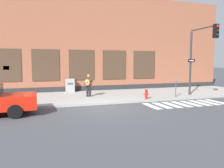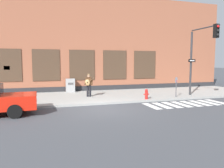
{
  "view_description": "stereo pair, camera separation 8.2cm",
  "coord_description": "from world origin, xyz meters",
  "views": [
    {
      "loc": [
        -3.21,
        -11.55,
        2.59
      ],
      "look_at": [
        0.94,
        1.53,
        1.24
      ],
      "focal_mm": 35.0,
      "sensor_mm": 36.0,
      "label": 1
    },
    {
      "loc": [
        -3.13,
        -11.57,
        2.59
      ],
      "look_at": [
        0.94,
        1.53,
        1.24
      ],
      "focal_mm": 35.0,
      "sensor_mm": 36.0,
      "label": 2
    }
  ],
  "objects": [
    {
      "name": "crosswalk",
      "position": [
        5.31,
        -0.07,
        0.01
      ],
      "size": [
        5.2,
        1.9,
        0.01
      ],
      "color": "silver",
      "rests_on": "ground"
    },
    {
      "name": "ground_plane",
      "position": [
        0.0,
        0.0,
        0.0
      ],
      "size": [
        160.0,
        160.0,
        0.0
      ],
      "primitive_type": "plane",
      "color": "#424449"
    },
    {
      "name": "utility_box",
      "position": [
        -1.09,
        6.75,
        0.69
      ],
      "size": [
        0.72,
        0.55,
        1.11
      ],
      "color": "#9E9E9E",
      "rests_on": "sidewalk"
    },
    {
      "name": "building_backdrop",
      "position": [
        -0.0,
        9.19,
        4.24
      ],
      "size": [
        28.0,
        4.06,
        8.5
      ],
      "color": "#99563D",
      "rests_on": "ground"
    },
    {
      "name": "fire_hydrant",
      "position": [
        3.38,
        1.58,
        0.48
      ],
      "size": [
        0.38,
        0.2,
        0.7
      ],
      "color": "red",
      "rests_on": "sidewalk"
    },
    {
      "name": "busker",
      "position": [
        -0.11,
        3.82,
        1.07
      ],
      "size": [
        0.72,
        0.65,
        1.65
      ],
      "color": "black",
      "rests_on": "sidewalk"
    },
    {
      "name": "traffic_light",
      "position": [
        7.46,
        1.38,
        3.54
      ],
      "size": [
        0.6,
        2.76,
        4.91
      ],
      "color": "#2D2D30",
      "rests_on": "sidewalk"
    },
    {
      "name": "sidewalk",
      "position": [
        0.0,
        4.22,
        0.07
      ],
      "size": [
        28.0,
        5.96,
        0.13
      ],
      "color": "#9E9E99",
      "rests_on": "ground"
    },
    {
      "name": "parking_meter",
      "position": [
        5.8,
        1.79,
        1.08
      ],
      "size": [
        0.13,
        0.11,
        1.44
      ],
      "color": "#47474C",
      "rests_on": "sidewalk"
    }
  ]
}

